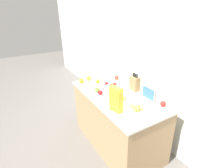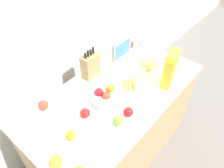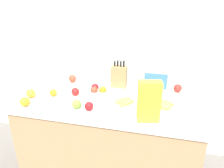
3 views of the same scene
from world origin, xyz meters
name	(u,v)px [view 1 (image 1 of 3)]	position (x,y,z in m)	size (l,w,h in m)	color
ground_plane	(117,142)	(0.00, 0.00, 0.00)	(14.00, 14.00, 0.00)	slate
wall_back	(151,61)	(0.00, 0.61, 1.30)	(9.00, 0.06, 2.60)	silver
counter	(117,119)	(0.00, 0.00, 0.45)	(1.59, 0.80, 0.90)	tan
knife_block	(135,84)	(0.02, 0.30, 1.01)	(0.15, 0.09, 0.31)	#937047
small_monitor	(149,93)	(0.38, 0.25, 1.01)	(0.25, 0.03, 0.21)	gray
cereal_box	(116,98)	(0.36, -0.26, 1.07)	(0.18, 0.11, 0.32)	gold
fruit_bowl	(113,89)	(-0.12, 0.00, 0.94)	(0.25, 0.25, 0.12)	#99B2B7
banana_bunch_left	(121,98)	(0.14, -0.04, 0.91)	(0.20, 0.20, 0.04)	yellow
banana_bunch_right	(137,108)	(0.47, -0.02, 0.92)	(0.19, 0.18, 0.04)	yellow
apple_rightmost	(100,93)	(-0.12, -0.22, 0.93)	(0.07, 0.07, 0.07)	#A31419
apple_rear	(116,77)	(-0.48, 0.30, 0.93)	(0.08, 0.08, 0.08)	red
apple_leftmost	(107,84)	(-0.33, 0.01, 0.93)	(0.07, 0.07, 0.07)	red
apple_by_knife_block	(97,90)	(-0.23, -0.22, 0.93)	(0.08, 0.08, 0.08)	#6B9E33
apple_near_bananas	(163,104)	(0.60, 0.31, 0.93)	(0.08, 0.08, 0.08)	red
orange_front_right	(89,78)	(-0.71, -0.13, 0.94)	(0.08, 0.08, 0.08)	orange
orange_mid_left	(98,81)	(-0.53, -0.05, 0.93)	(0.07, 0.07, 0.07)	orange
orange_mid_right	(82,81)	(-0.67, -0.28, 0.94)	(0.08, 0.08, 0.08)	orange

